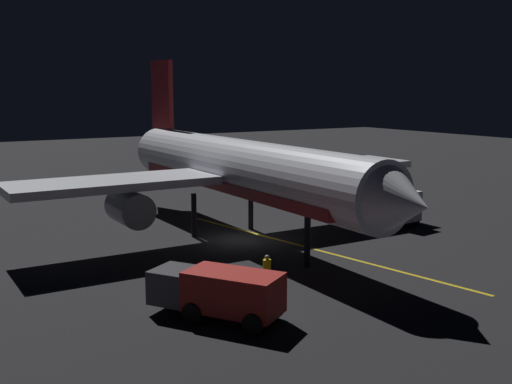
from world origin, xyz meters
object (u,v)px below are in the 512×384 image
at_px(ground_crew_worker, 267,272).
at_px(traffic_cone_near_left, 181,269).
at_px(baggage_truck, 220,293).
at_px(airliner, 236,170).
at_px(catering_truck, 383,205).
at_px(traffic_cone_near_right, 225,285).

height_order(ground_crew_worker, traffic_cone_near_left, ground_crew_worker).
bearing_deg(baggage_truck, ground_crew_worker, -148.82).
bearing_deg(airliner, traffic_cone_near_left, 40.19).
xyz_separation_m(airliner, baggage_truck, (7.88, 12.48, -3.48)).
xyz_separation_m(airliner, ground_crew_worker, (3.94, 10.10, -3.75)).
height_order(airliner, catering_truck, airliner).
height_order(airliner, traffic_cone_near_left, airliner).
height_order(ground_crew_worker, traffic_cone_near_right, ground_crew_worker).
relative_size(baggage_truck, ground_crew_worker, 3.49).
bearing_deg(traffic_cone_near_right, airliner, -122.33).
distance_m(baggage_truck, traffic_cone_near_right, 4.01).
distance_m(traffic_cone_near_left, traffic_cone_near_right, 3.70).
bearing_deg(catering_truck, airliner, -6.53).
height_order(baggage_truck, catering_truck, catering_truck).
xyz_separation_m(traffic_cone_near_left, traffic_cone_near_right, (-0.76, 3.63, 0.00)).
height_order(catering_truck, traffic_cone_near_left, catering_truck).
bearing_deg(airliner, baggage_truck, 57.73).
distance_m(catering_truck, ground_crew_worker, 18.06).
bearing_deg(ground_crew_worker, baggage_truck, 31.18).
xyz_separation_m(baggage_truck, traffic_cone_near_right, (-2.08, -3.31, -0.90)).
xyz_separation_m(catering_truck, ground_crew_worker, (15.80, 8.74, -0.44)).
relative_size(catering_truck, traffic_cone_near_left, 11.65).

